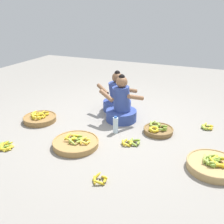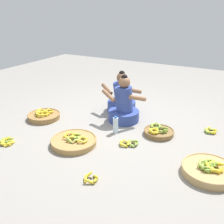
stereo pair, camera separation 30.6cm
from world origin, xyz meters
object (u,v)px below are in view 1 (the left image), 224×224
at_px(banana_basket_mid_left, 158,130).
at_px(water_bottle, 116,125).
at_px(loose_bananas_front_right, 131,142).
at_px(banana_basket_front_left, 76,143).
at_px(vendor_woman_front, 121,106).
at_px(banana_basket_back_center, 40,118).
at_px(loose_bananas_back_right, 100,179).
at_px(banana_basket_near_bicycle, 213,165).
at_px(loose_bananas_front_center, 207,127).
at_px(vendor_woman_behind, 117,98).
at_px(loose_bananas_near_vendor, 6,146).

xyz_separation_m(banana_basket_mid_left, water_bottle, (-0.60, -0.26, 0.08)).
distance_m(loose_bananas_front_right, water_bottle, 0.43).
bearing_deg(banana_basket_front_left, vendor_woman_front, 76.08).
height_order(banana_basket_mid_left, banana_basket_front_left, banana_basket_front_left).
relative_size(banana_basket_back_center, loose_bananas_back_right, 2.80).
xyz_separation_m(vendor_woman_front, banana_basket_near_bicycle, (1.53, -0.88, -0.20)).
height_order(banana_basket_near_bicycle, water_bottle, water_bottle).
height_order(banana_basket_front_left, loose_bananas_front_right, banana_basket_front_left).
relative_size(banana_basket_near_bicycle, loose_bananas_back_right, 3.18).
bearing_deg(water_bottle, banana_basket_mid_left, 23.11).
relative_size(banana_basket_mid_left, loose_bananas_front_right, 1.70).
height_order(loose_bananas_front_center, loose_bananas_front_right, loose_bananas_front_center).
distance_m(vendor_woman_behind, loose_bananas_back_right, 2.13).
bearing_deg(banana_basket_near_bicycle, vendor_woman_front, 150.11).
distance_m(banana_basket_front_left, loose_bananas_back_right, 0.86).
bearing_deg(water_bottle, loose_bananas_front_center, 28.65).
bearing_deg(vendor_woman_behind, banana_basket_back_center, -135.94).
height_order(banana_basket_near_bicycle, banana_basket_front_left, banana_basket_near_bicycle).
distance_m(banana_basket_mid_left, loose_bananas_back_right, 1.45).
distance_m(loose_bananas_back_right, loose_bananas_near_vendor, 1.52).
bearing_deg(banana_basket_mid_left, loose_bananas_near_vendor, -144.76).
height_order(banana_basket_mid_left, loose_bananas_back_right, banana_basket_mid_left).
distance_m(vendor_woman_front, banana_basket_front_left, 1.11).
relative_size(banana_basket_mid_left, water_bottle, 1.67).
distance_m(banana_basket_near_bicycle, loose_bananas_front_center, 1.13).
height_order(vendor_woman_front, loose_bananas_front_right, vendor_woman_front).
bearing_deg(vendor_woman_front, banana_basket_front_left, -103.92).
bearing_deg(banana_basket_near_bicycle, water_bottle, 164.05).
height_order(vendor_woman_front, loose_bananas_front_center, vendor_woman_front).
bearing_deg(vendor_woman_behind, loose_bananas_near_vendor, -115.11).
height_order(banana_basket_mid_left, loose_bananas_front_right, banana_basket_mid_left).
relative_size(loose_bananas_near_vendor, water_bottle, 0.98).
bearing_deg(banana_basket_back_center, loose_bananas_front_right, -4.31).
bearing_deg(vendor_woman_front, water_bottle, -79.10).
bearing_deg(loose_bananas_back_right, banana_basket_front_left, 138.89).
relative_size(banana_basket_front_left, loose_bananas_front_center, 3.07).
relative_size(vendor_woman_behind, banana_basket_mid_left, 1.65).
distance_m(banana_basket_near_bicycle, loose_bananas_back_right, 1.37).
bearing_deg(loose_bananas_back_right, loose_bananas_front_center, 62.00).
xyz_separation_m(banana_basket_back_center, banana_basket_front_left, (0.99, -0.48, -0.00)).
relative_size(banana_basket_near_bicycle, loose_bananas_front_center, 2.99).
relative_size(banana_basket_back_center, water_bottle, 2.02).
xyz_separation_m(banana_basket_back_center, loose_bananas_near_vendor, (0.13, -0.91, -0.03)).
bearing_deg(loose_bananas_back_right, loose_bananas_near_vendor, 174.96).
bearing_deg(vendor_woman_behind, loose_bananas_back_right, -72.79).
bearing_deg(loose_bananas_front_right, vendor_woman_front, 120.96).
bearing_deg(loose_bananas_near_vendor, banana_basket_front_left, 26.68).
height_order(banana_basket_near_bicycle, banana_basket_mid_left, banana_basket_near_bicycle).
distance_m(loose_bananas_back_right, water_bottle, 1.20).
distance_m(loose_bananas_front_center, loose_bananas_back_right, 2.11).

